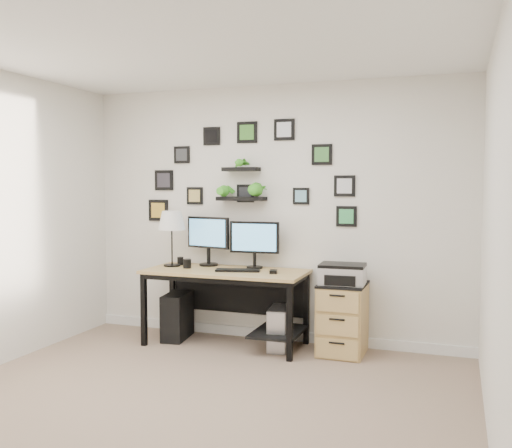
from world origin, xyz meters
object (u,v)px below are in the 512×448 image
at_px(monitor_right, 254,241).
at_px(table_lamp, 172,222).
at_px(monitor_left, 208,237).
at_px(pc_tower_black, 177,316).
at_px(printer, 342,274).
at_px(pc_tower_grey, 279,328).
at_px(desk, 230,282).
at_px(mug, 187,264).
at_px(file_cabinet, 342,318).

relative_size(monitor_right, table_lamp, 0.89).
distance_m(monitor_left, pc_tower_black, 0.88).
bearing_deg(printer, pc_tower_grey, -179.07).
bearing_deg(desk, table_lamp, 177.08).
height_order(monitor_right, printer, monitor_right).
relative_size(monitor_left, table_lamp, 0.89).
distance_m(table_lamp, pc_tower_grey, 1.55).
bearing_deg(desk, monitor_right, 42.03).
bearing_deg(monitor_right, pc_tower_black, -168.30).
bearing_deg(pc_tower_black, monitor_right, 3.83).
height_order(mug, printer, printer).
bearing_deg(pc_tower_grey, desk, -179.76).
bearing_deg(monitor_right, monitor_left, 178.67).
bearing_deg(monitor_left, pc_tower_black, -147.44).
height_order(desk, printer, printer).
xyz_separation_m(desk, table_lamp, (-0.66, 0.03, 0.58)).
xyz_separation_m(desk, monitor_right, (0.19, 0.17, 0.40)).
height_order(pc_tower_black, printer, printer).
relative_size(desk, monitor_right, 3.14).
distance_m(mug, pc_tower_black, 0.58).
distance_m(monitor_left, file_cabinet, 1.61).
xyz_separation_m(desk, printer, (1.12, 0.01, 0.14)).
bearing_deg(monitor_left, pc_tower_grey, -12.50).
bearing_deg(monitor_left, monitor_right, -1.33).
bearing_deg(table_lamp, monitor_left, 24.08).
xyz_separation_m(table_lamp, pc_tower_black, (0.07, -0.02, -0.97)).
bearing_deg(mug, monitor_right, 18.81).
height_order(desk, pc_tower_grey, desk).
bearing_deg(table_lamp, desk, -2.92).
distance_m(desk, monitor_right, 0.48).
xyz_separation_m(monitor_right, file_cabinet, (0.92, -0.12, -0.70)).
height_order(pc_tower_grey, printer, printer).
relative_size(monitor_right, file_cabinet, 0.76).
bearing_deg(mug, pc_tower_black, 158.80).
bearing_deg(monitor_left, file_cabinet, -5.10).
relative_size(desk, pc_tower_grey, 3.72).
distance_m(pc_tower_black, file_cabinet, 1.72).
bearing_deg(file_cabinet, monitor_left, 174.90).
relative_size(mug, pc_tower_black, 0.20).
distance_m(pc_tower_grey, file_cabinet, 0.62).
distance_m(table_lamp, mug, 0.47).
xyz_separation_m(monitor_right, printer, (0.93, -0.16, -0.27)).
height_order(monitor_left, monitor_right, monitor_left).
bearing_deg(printer, monitor_right, 170.06).
height_order(monitor_right, mug, monitor_right).
bearing_deg(pc_tower_black, table_lamp, 153.29).
height_order(desk, monitor_right, monitor_right).
bearing_deg(monitor_right, printer, -9.94).
relative_size(pc_tower_grey, file_cabinet, 0.64).
relative_size(file_cabinet, printer, 1.57).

